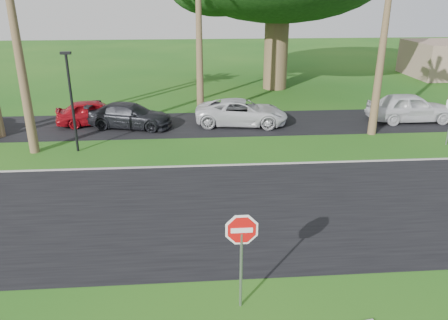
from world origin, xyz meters
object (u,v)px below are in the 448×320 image
stop_sign_near (241,242)px  car_dark (130,116)px  car_red (94,112)px  car_pickup (410,108)px  car_minivan (242,113)px

stop_sign_near → car_dark: bearing=106.3°
car_red → car_pickup: bearing=-106.4°
car_red → car_minivan: 8.35m
stop_sign_near → car_minivan: bearing=83.3°
car_red → car_dark: bearing=-124.2°
car_dark → car_pickup: size_ratio=0.95×
car_minivan → car_pickup: bearing=-82.7°
stop_sign_near → car_minivan: 15.36m
car_minivan → car_pickup: 9.80m
car_dark → car_minivan: 6.21m
car_red → car_dark: size_ratio=0.90×
car_dark → car_pickup: bearing=-76.6°
stop_sign_near → car_pickup: (11.57, 15.13, -0.95)m
stop_sign_near → car_red: stop_sign_near is taller
car_dark → car_minivan: bearing=-75.9°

